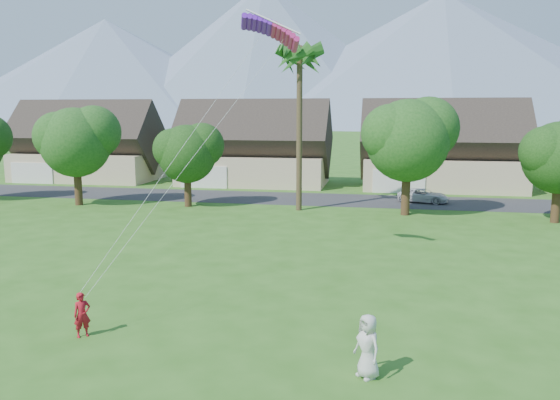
% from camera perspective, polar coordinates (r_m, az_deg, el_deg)
% --- Properties ---
extents(street, '(90.00, 7.00, 0.01)m').
position_cam_1_polar(street, '(47.37, 5.39, 0.04)').
color(street, '#2D2D30').
rests_on(street, ground).
extents(kite_flyer, '(0.66, 0.66, 1.54)m').
position_cam_1_polar(kite_flyer, '(19.91, -19.98, -11.20)').
color(kite_flyer, '#AA131F').
rests_on(kite_flyer, ground).
extents(watcher, '(1.06, 1.07, 1.87)m').
position_cam_1_polar(watcher, '(16.25, 9.15, -14.85)').
color(watcher, beige).
rests_on(watcher, ground).
extents(parked_car, '(4.50, 2.88, 1.16)m').
position_cam_1_polar(parked_car, '(47.22, 14.76, 0.45)').
color(parked_car, silver).
rests_on(parked_car, ground).
extents(mountain_ridge, '(540.00, 240.00, 70.00)m').
position_cam_1_polar(mountain_ridge, '(273.50, 12.28, 13.53)').
color(mountain_ridge, slate).
rests_on(mountain_ridge, ground).
extents(houses_row, '(72.75, 8.19, 8.86)m').
position_cam_1_polar(houses_row, '(55.85, 6.81, 4.96)').
color(houses_row, beige).
rests_on(houses_row, ground).
extents(tree_row, '(62.27, 6.67, 8.45)m').
position_cam_1_polar(tree_row, '(40.94, 3.09, 5.51)').
color(tree_row, '#47301C').
rests_on(tree_row, ground).
extents(fan_palm, '(3.00, 3.00, 13.80)m').
position_cam_1_polar(fan_palm, '(41.77, 2.08, 15.08)').
color(fan_palm, '#4C3D26').
rests_on(fan_palm, ground).
extents(parafoil_kite, '(2.85, 1.13, 0.50)m').
position_cam_1_polar(parafoil_kite, '(25.89, -0.85, 17.44)').
color(parafoil_kite, '#6319C1').
rests_on(parafoil_kite, ground).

